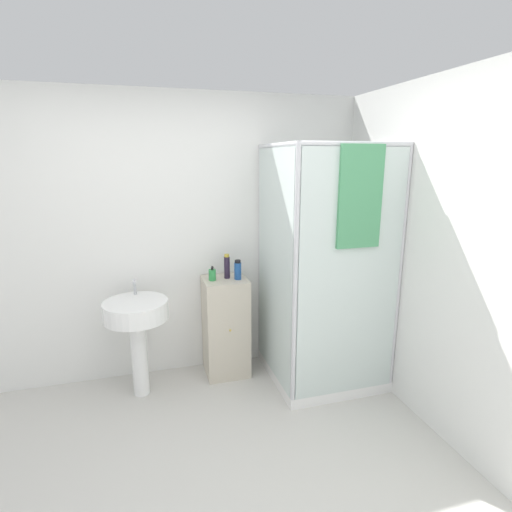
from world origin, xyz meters
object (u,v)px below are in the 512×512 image
shampoo_bottle_tall_black (227,267)px  shampoo_bottle_blue (238,270)px  sink (137,321)px  soap_dispenser (212,275)px

shampoo_bottle_tall_black → shampoo_bottle_blue: bearing=-36.0°
sink → soap_dispenser: 0.73m
sink → soap_dispenser: soap_dispenser is taller
sink → shampoo_bottle_tall_black: size_ratio=4.39×
soap_dispenser → shampoo_bottle_blue: bearing=-7.2°
sink → shampoo_bottle_tall_black: 0.88m
soap_dispenser → shampoo_bottle_blue: 0.23m
shampoo_bottle_tall_black → shampoo_bottle_blue: (0.08, -0.06, -0.02)m
sink → shampoo_bottle_tall_black: (0.79, 0.17, 0.35)m
sink → shampoo_bottle_tall_black: bearing=12.0°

